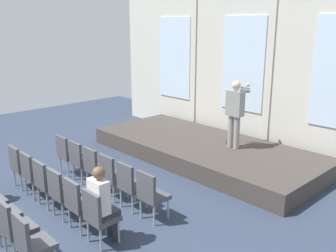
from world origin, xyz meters
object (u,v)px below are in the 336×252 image
chair_r1_c2 (46,180)px  chair_r2_c5 (31,241)px  chair_r0_c4 (130,183)px  chair_r1_c5 (98,214)px  chair_r2_c4 (13,225)px  chair_r0_c3 (112,174)px  audience_r1_c5 (102,201)px  chair_r0_c0 (67,152)px  speaker (235,109)px  chair_r1_c1 (33,172)px  chair_r0_c5 (151,193)px  chair_r0_c2 (95,166)px  mic_stand (232,130)px  chair_r1_c0 (20,164)px  chair_r1_c3 (61,190)px  chair_r1_c4 (79,201)px  chair_r0_c1 (80,159)px

chair_r1_c2 → chair_r2_c5: same height
chair_r0_c4 → chair_r1_c5: size_ratio=1.00×
chair_r1_c2 → chair_r2_c4: size_ratio=1.00×
chair_r0_c3 → audience_r1_c5: audience_r1_c5 is taller
chair_r2_c4 → chair_r0_c0: bearing=137.5°
chair_r1_c2 → chair_r1_c5: same height
speaker → chair_r1_c1: (-1.69, -4.42, -0.88)m
chair_r2_c4 → chair_r0_c5: bearing=74.7°
chair_r0_c2 → chair_r1_c5: size_ratio=1.00×
mic_stand → chair_r0_c0: mic_stand is taller
chair_r1_c1 → chair_r2_c4: (1.79, -1.09, 0.00)m
chair_r1_c0 → audience_r1_c5: audience_r1_c5 is taller
chair_r0_c3 → chair_r1_c3: 1.09m
audience_r1_c5 → chair_r1_c3: bearing=-176.1°
chair_r1_c4 → mic_stand: bearing=94.4°
chair_r0_c4 → chair_r1_c0: same height
chair_r0_c5 → chair_r0_c4: bearing=180.0°
chair_r1_c3 → chair_r2_c5: 1.62m
chair_r0_c2 → audience_r1_c5: (1.79, -1.01, 0.20)m
speaker → chair_r0_c3: bearing=-98.5°
chair_r1_c4 → chair_r2_c5: same height
audience_r1_c5 → chair_r2_c5: size_ratio=1.40×
chair_r1_c1 → chair_r2_c4: size_ratio=1.00×
chair_r1_c0 → chair_r2_c5: same height
chair_r1_c0 → speaker: bearing=62.7°
chair_r1_c4 → chair_r2_c5: (0.60, -1.09, 0.00)m
audience_r1_c5 → chair_r2_c4: bearing=-116.9°
chair_r0_c0 → chair_r1_c4: 2.62m
speaker → audience_r1_c5: 4.45m
chair_r0_c4 → chair_r2_c4: same height
chair_r0_c0 → chair_r0_c4: bearing=0.0°
speaker → audience_r1_c5: (0.70, -4.34, -0.68)m
chair_r2_c4 → chair_r1_c2: bearing=137.5°
chair_r0_c3 → chair_r2_c5: size_ratio=1.00×
mic_stand → chair_r2_c5: mic_stand is taller
chair_r0_c0 → chair_r0_c3: bearing=0.0°
mic_stand → audience_r1_c5: size_ratio=1.18×
chair_r0_c2 → chair_r1_c3: bearing=-61.4°
chair_r1_c3 → chair_r0_c3: bearing=90.0°
mic_stand → chair_r0_c3: mic_stand is taller
chair_r0_c0 → chair_r1_c1: 1.25m
speaker → chair_r2_c4: 5.59m
speaker → chair_r1_c3: 4.54m
chair_r0_c4 → chair_r1_c1: 2.10m
chair_r1_c0 → chair_r1_c4: same height
chair_r0_c5 → chair_r1_c2: size_ratio=1.00×
chair_r1_c1 → chair_r1_c2: same height
mic_stand → chair_r1_c2: mic_stand is taller
chair_r0_c1 → chair_r0_c4: size_ratio=1.00×
chair_r1_c1 → chair_r1_c4: (1.79, 0.00, 0.00)m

